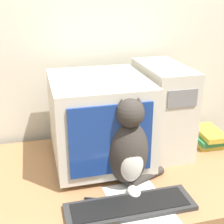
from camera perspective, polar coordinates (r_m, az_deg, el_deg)
name	(u,v)px	position (r m, az deg, el deg)	size (l,w,h in m)	color
wall_back	(88,37)	(1.68, -4.49, 13.50)	(7.00, 0.05, 2.50)	beige
crt_monitor	(99,120)	(1.43, -2.42, -1.42)	(0.42, 0.47, 0.41)	beige
computer_tower	(162,108)	(1.58, 9.11, 0.77)	(0.20, 0.41, 0.43)	beige
keyboard	(130,207)	(1.22, 3.32, -16.88)	(0.49, 0.15, 0.02)	#2D2D2D
cat	(128,148)	(1.28, 2.93, -6.53)	(0.27, 0.24, 0.39)	#38332D
book_stack	(207,137)	(1.74, 17.05, -4.33)	(0.15, 0.22, 0.08)	gold
pen	(103,199)	(1.27, -1.71, -15.67)	(0.14, 0.06, 0.01)	black
paper_sheet	(139,204)	(1.25, 4.96, -16.49)	(0.23, 0.31, 0.00)	white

